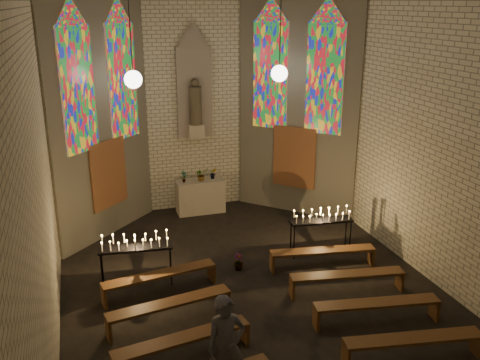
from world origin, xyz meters
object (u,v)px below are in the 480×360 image
at_px(altar, 200,196).
at_px(votive_stand_left, 135,244).
at_px(aisle_flower_pot, 239,262).
at_px(votive_stand_right, 322,218).
at_px(visitor, 226,346).

height_order(altar, votive_stand_left, votive_stand_left).
xyz_separation_m(altar, aisle_flower_pot, (0.01, -3.83, -0.30)).
height_order(votive_stand_right, visitor, visitor).
height_order(altar, aisle_flower_pot, altar).
bearing_deg(aisle_flower_pot, altar, 90.11).
distance_m(votive_stand_left, votive_stand_right, 4.55).
relative_size(altar, votive_stand_right, 0.89).
distance_m(aisle_flower_pot, votive_stand_left, 2.49).
height_order(votive_stand_left, visitor, visitor).
relative_size(votive_stand_left, votive_stand_right, 1.02).
relative_size(altar, visitor, 0.81).
distance_m(altar, aisle_flower_pot, 3.84).
height_order(aisle_flower_pot, votive_stand_left, votive_stand_left).
xyz_separation_m(aisle_flower_pot, visitor, (-1.41, -3.89, 0.66)).
distance_m(aisle_flower_pot, visitor, 4.19).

